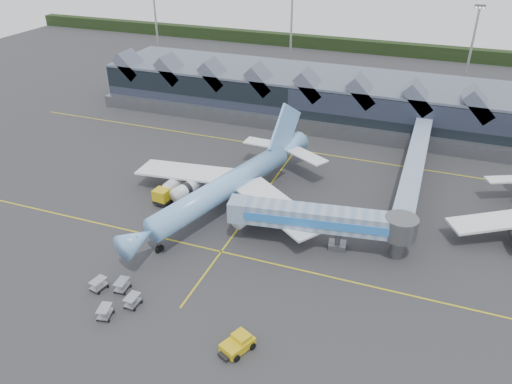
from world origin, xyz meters
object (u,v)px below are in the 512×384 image
at_px(fuel_truck, 174,186).
at_px(pushback_tug, 238,344).
at_px(main_airliner, 230,184).
at_px(jet_bridge, 332,221).

bearing_deg(fuel_truck, pushback_tug, -44.80).
bearing_deg(main_airliner, fuel_truck, -163.26).
bearing_deg(pushback_tug, main_airliner, 139.50).
distance_m(main_airliner, jet_bridge, 18.35).
bearing_deg(fuel_truck, main_airliner, 5.70).
bearing_deg(fuel_truck, jet_bridge, -5.61).
distance_m(main_airliner, fuel_truck, 10.24).
relative_size(main_airliner, pushback_tug, 9.27).
relative_size(jet_bridge, pushback_tug, 5.83).
xyz_separation_m(fuel_truck, pushback_tug, (22.61, -27.17, -0.94)).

